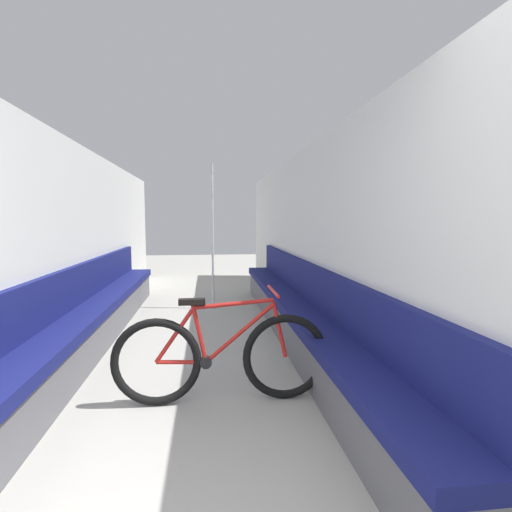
{
  "coord_description": "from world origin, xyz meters",
  "views": [
    {
      "loc": [
        0.13,
        -0.7,
        1.42
      ],
      "look_at": [
        0.59,
        3.04,
        1.07
      ],
      "focal_mm": 28.0,
      "sensor_mm": 36.0,
      "label": 1
    }
  ],
  "objects_px": {
    "bench_seat_row_right": "(298,316)",
    "bicycle": "(222,357)",
    "bench_seat_row_left": "(88,322)",
    "grab_pole_near": "(213,239)"
  },
  "relations": [
    {
      "from": "bench_seat_row_left",
      "to": "bench_seat_row_right",
      "type": "distance_m",
      "value": 2.3
    },
    {
      "from": "bench_seat_row_right",
      "to": "grab_pole_near",
      "type": "xyz_separation_m",
      "value": [
        -0.93,
        1.88,
        0.79
      ]
    },
    {
      "from": "bench_seat_row_left",
      "to": "bench_seat_row_right",
      "type": "height_order",
      "value": "same"
    },
    {
      "from": "bench_seat_row_left",
      "to": "grab_pole_near",
      "type": "height_order",
      "value": "grab_pole_near"
    },
    {
      "from": "bench_seat_row_left",
      "to": "grab_pole_near",
      "type": "relative_size",
      "value": 2.79
    },
    {
      "from": "bench_seat_row_right",
      "to": "bicycle",
      "type": "distance_m",
      "value": 1.66
    },
    {
      "from": "bench_seat_row_right",
      "to": "bicycle",
      "type": "height_order",
      "value": "bench_seat_row_right"
    },
    {
      "from": "bicycle",
      "to": "bench_seat_row_left",
      "type": "bearing_deg",
      "value": 133.9
    },
    {
      "from": "bench_seat_row_left",
      "to": "bench_seat_row_right",
      "type": "xyz_separation_m",
      "value": [
        2.3,
        0.0,
        0.0
      ]
    },
    {
      "from": "bench_seat_row_left",
      "to": "bench_seat_row_right",
      "type": "bearing_deg",
      "value": 0.0
    }
  ]
}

